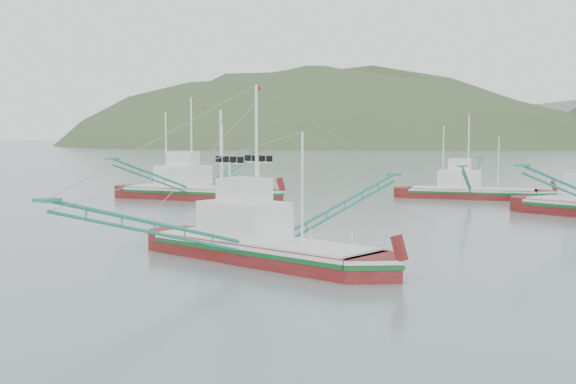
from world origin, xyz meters
The scene contains 5 objects.
ground centered at (0.00, 0.00, 0.00)m, with size 1200.00×1200.00×0.00m, color slate.
main_boat centered at (2.44, -1.50, 1.89)m, with size 14.68×25.37×10.41m.
bg_boat_left centered at (-23.39, 27.46, 1.70)m, with size 16.36×28.91×11.73m.
bg_boat_far centered at (2.32, 42.73, 1.66)m, with size 13.87×24.15×9.86m.
headland_left centered at (-180.00, 360.00, 0.00)m, with size 448.00×308.00×210.00m, color #364B26.
Camera 1 is at (22.79, -35.13, 6.96)m, focal length 45.00 mm.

